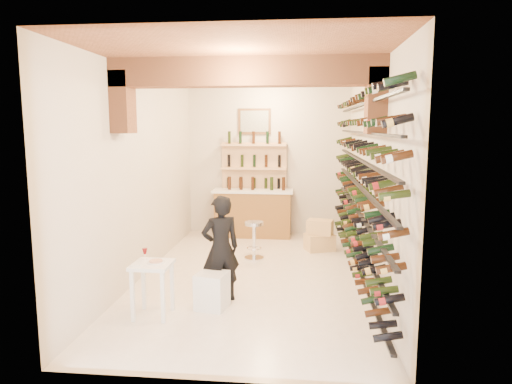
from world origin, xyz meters
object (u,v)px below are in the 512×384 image
tasting_table (152,273)px  person (221,249)px  back_counter (253,212)px  white_stool (212,290)px  wine_rack (356,180)px  chrome_barstool (254,237)px  crate_lower (320,242)px

tasting_table → person: bearing=39.0°
back_counter → white_stool: bearing=-91.6°
wine_rack → chrome_barstool: (-1.63, 0.96, -1.16)m
white_stool → crate_lower: white_stool is taller
back_counter → tasting_table: size_ratio=2.07×
tasting_table → person: size_ratio=0.57×
back_counter → tasting_table: bearing=-100.5°
back_counter → chrome_barstool: bearing=-83.3°
white_stool → chrome_barstool: (0.31, 2.26, 0.16)m
wine_rack → chrome_barstool: size_ratio=8.46×
back_counter → crate_lower: bearing=-36.1°
white_stool → crate_lower: (1.49, 2.95, -0.08)m
back_counter → tasting_table: (-0.79, -4.27, 0.02)m
back_counter → crate_lower: back_counter is taller
back_counter → white_stool: size_ratio=3.63×
back_counter → person: 3.68m
back_counter → crate_lower: 1.75m
white_stool → chrome_barstool: chrome_barstool is taller
crate_lower → back_counter: bearing=143.9°
back_counter → white_stool: back_counter is taller
chrome_barstool → crate_lower: size_ratio=1.29×
person → crate_lower: bearing=-146.5°
back_counter → wine_rack: bearing=-55.3°
wine_rack → tasting_table: (-2.62, -1.62, -0.99)m
wine_rack → crate_lower: bearing=105.2°
tasting_table → person: (0.75, 0.59, 0.16)m
chrome_barstool → crate_lower: (1.18, 0.68, -0.23)m
wine_rack → chrome_barstool: 2.22m
person → chrome_barstool: (0.24, 1.99, -0.33)m
chrome_barstool → crate_lower: bearing=30.0°
tasting_table → white_stool: 0.82m
tasting_table → crate_lower: tasting_table is taller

